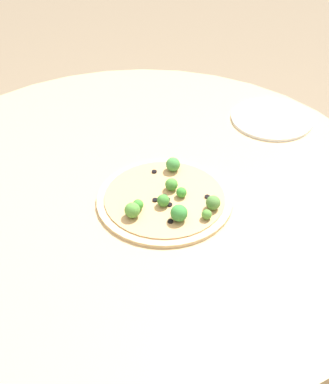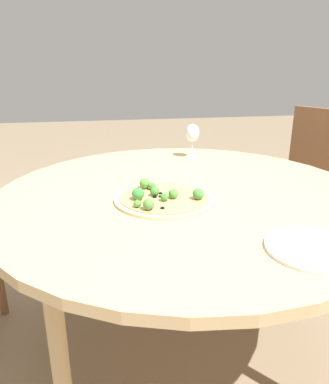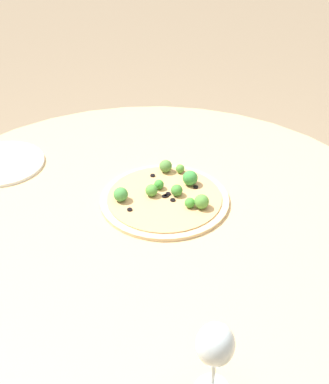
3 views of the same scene
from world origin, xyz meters
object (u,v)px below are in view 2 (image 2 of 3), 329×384
(wine_glass, at_px, (192,134))
(plate_near, at_px, (315,249))
(pizza, at_px, (163,197))
(chair, at_px, (309,182))

(wine_glass, xyz_separation_m, plate_near, (0.10, -0.97, -0.11))
(pizza, relative_size, wine_glass, 2.14)
(chair, relative_size, plate_near, 3.44)
(chair, xyz_separation_m, pizza, (-0.99, -0.73, 0.24))
(chair, bearing_deg, pizza, -90.06)
(chair, distance_m, wine_glass, 0.85)
(plate_near, bearing_deg, chair, 59.98)
(pizza, xyz_separation_m, wine_glass, (0.23, 0.56, 0.11))
(chair, relative_size, wine_glass, 5.40)
(wine_glass, distance_m, plate_near, 0.98)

